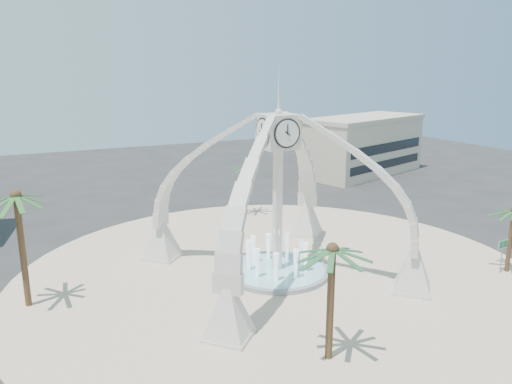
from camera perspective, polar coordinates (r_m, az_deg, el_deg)
name	(u,v)px	position (r m, az deg, el deg)	size (l,w,h in m)	color
ground	(277,274)	(39.16, 2.40, -9.33)	(140.00, 140.00, 0.00)	#282828
plaza	(277,273)	(39.15, 2.40, -9.29)	(40.00, 40.00, 0.06)	beige
clock_tower	(278,193)	(37.08, 2.50, -0.07)	(17.94, 17.94, 16.30)	silver
fountain	(277,270)	(39.05, 2.40, -8.94)	(8.00, 8.00, 3.62)	gray
building_ne	(364,145)	(76.86, 12.23, 5.25)	(21.87, 14.17, 8.60)	#C2B598
palm_west	(16,197)	(35.06, -25.74, -0.55)	(4.65, 4.65, 8.48)	brown
palm_north	(245,166)	(53.15, -1.21, 2.94)	(3.73, 3.73, 6.07)	brown
palm_south	(332,251)	(26.30, 8.73, -6.65)	(4.68, 4.68, 7.17)	brown
street_sign	(503,249)	(42.87, 26.36, -5.82)	(1.05, 0.09, 2.84)	slate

